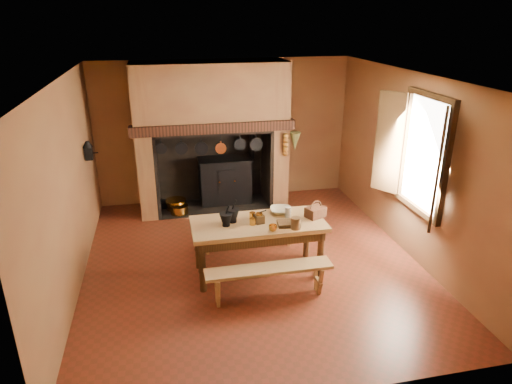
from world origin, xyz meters
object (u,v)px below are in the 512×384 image
Objects in this scene: bench_front at (269,275)px; coffee_grinder at (259,218)px; wicker_basket at (315,212)px; mixing_bowl at (281,211)px; iron_range at (225,180)px; work_table at (258,230)px.

coffee_grinder is (0.01, 0.64, 0.54)m from bench_front.
bench_front is 5.22× the size of wicker_basket.
coffee_grinder is at bearing 158.17° from wicker_basket.
mixing_bowl is (0.39, 0.27, -0.03)m from coffee_grinder.
iron_range reaches higher than work_table.
coffee_grinder is (0.08, -2.79, 0.41)m from iron_range.
mixing_bowl is at bearing 128.51° from wicker_basket.
wicker_basket is (0.84, 0.03, 0.01)m from coffee_grinder.
bench_front is 8.86× the size of coffee_grinder.
mixing_bowl is (0.40, 0.91, 0.51)m from bench_front.
coffee_grinder is at bearing -88.35° from iron_range.
wicker_basket reaches higher than bench_front.
iron_range is 0.84× the size of work_table.
bench_front is 5.31× the size of mixing_bowl.
coffee_grinder is (0.01, -0.03, 0.20)m from work_table.
iron_range is at bearing 81.55° from coffee_grinder.
mixing_bowl is (0.47, -2.53, 0.38)m from iron_range.
iron_range is 5.00× the size of mixing_bowl.
mixing_bowl is at bearing 66.63° from bench_front.
iron_range is at bearing 91.18° from bench_front.
work_table is 5.84× the size of wicker_basket.
bench_front is at bearing -113.37° from mixing_bowl.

